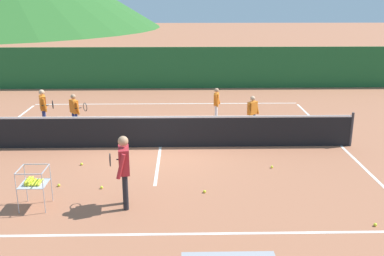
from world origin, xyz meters
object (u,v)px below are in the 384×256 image
tennis_net (160,131)px  tennis_ball_3 (272,167)px  ball_cart (33,182)px  instructor (124,165)px  student_3 (252,110)px  tennis_ball_0 (82,164)px  tennis_ball_4 (204,191)px  tennis_ball_6 (59,185)px  student_1 (75,109)px  student_0 (43,105)px  tennis_ball_1 (124,153)px  student_2 (216,101)px  tennis_ball_7 (102,187)px  tennis_ball_5 (375,225)px

tennis_net → tennis_ball_3: bearing=-29.8°
ball_cart → instructor: bearing=-0.0°
student_3 → tennis_ball_0: 5.92m
tennis_ball_3 → tennis_ball_4: (-1.88, -1.49, 0.00)m
tennis_net → tennis_ball_4: tennis_net is taller
tennis_ball_6 → student_3: bearing=39.1°
student_1 → tennis_ball_0: (0.87, -3.20, -0.73)m
tennis_ball_0 → student_0: bearing=120.0°
student_1 → tennis_ball_3: student_1 is taller
tennis_ball_3 → instructor: bearing=-149.7°
tennis_net → tennis_ball_0: 2.56m
ball_cart → tennis_ball_3: 6.02m
tennis_ball_1 → student_1: bearing=129.2°
tennis_ball_4 → student_0: bearing=134.9°
student_2 → tennis_ball_0: student_2 is taller
tennis_net → tennis_ball_7: tennis_net is taller
instructor → ball_cart: 2.00m
tennis_ball_3 → tennis_ball_7: size_ratio=1.00×
tennis_ball_5 → student_0: bearing=141.3°
student_2 → student_3: (1.10, -1.36, 0.00)m
tennis_net → student_3: 3.38m
tennis_ball_3 → tennis_net: bearing=150.2°
student_0 → tennis_ball_7: bearing=-60.7°
student_0 → tennis_ball_4: bearing=-45.1°
student_3 → tennis_ball_6: 6.90m
tennis_ball_6 → student_1: bearing=97.8°
tennis_net → student_1: (-2.94, 1.76, 0.26)m
tennis_net → student_3: student_3 is taller
ball_cart → tennis_ball_0: ball_cart is taller
tennis_ball_1 → tennis_ball_7: same height
tennis_ball_5 → tennis_ball_0: bearing=152.5°
tennis_ball_0 → tennis_ball_3: (5.13, -0.32, 0.00)m
tennis_ball_1 → tennis_ball_5: bearing=-37.6°
tennis_ball_5 → tennis_ball_7: 6.10m
instructor → student_3: 6.49m
instructor → tennis_ball_4: instructor is taller
student_3 → tennis_ball_5: student_3 is taller
tennis_net → tennis_ball_4: size_ratio=171.84×
student_0 → ball_cart: student_0 is taller
student_0 → tennis_ball_0: bearing=-60.0°
instructor → student_1: (-2.37, 5.65, -0.21)m
student_3 → tennis_ball_4: 5.15m
student_1 → instructor: bearing=-67.3°
tennis_ball_3 → tennis_ball_6: (-5.38, -1.06, 0.00)m
student_3 → ball_cart: student_3 is taller
student_2 → student_3: student_3 is taller
student_2 → tennis_ball_7: student_2 is taller
instructor → tennis_net: bearing=81.5°
tennis_ball_6 → instructor: bearing=-31.5°
tennis_ball_4 → tennis_ball_7: bearing=173.4°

